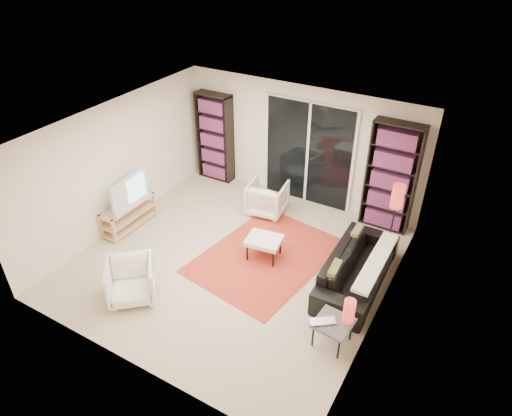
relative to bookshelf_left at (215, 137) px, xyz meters
The scene contains 20 objects.
floor 3.19m from the bookshelf_left, 50.10° to the right, with size 5.00×5.00×0.00m, color #B8AA8F.
wall_back 1.97m from the bookshelf_left, ahead, with size 5.00×0.02×2.40m, color white.
wall_front 5.22m from the bookshelf_left, 68.02° to the right, with size 5.00×0.02×2.40m, color white.
wall_left 2.41m from the bookshelf_left, 103.27° to the right, with size 0.02×5.00×2.40m, color white.
wall_right 5.03m from the bookshelf_left, 27.66° to the right, with size 0.02×5.00×2.40m, color white.
ceiling 3.36m from the bookshelf_left, 50.10° to the right, with size 5.00×5.00×0.02m, color white.
sliding_door 2.16m from the bookshelf_left, ahead, with size 1.92×0.08×2.16m.
bookshelf_left is the anchor object (origin of this frame).
bookshelf_right 3.85m from the bookshelf_left, ahead, with size 0.90×0.30×2.10m.
tv_stand 2.57m from the bookshelf_left, 98.16° to the right, with size 0.38×1.18×0.50m.
tv 2.47m from the bookshelf_left, 97.70° to the right, with size 1.03×0.14×0.60m, color black.
rug 3.22m from the bookshelf_left, 39.81° to the right, with size 1.87×2.53×0.01m, color #B43624.
sofa 4.41m from the bookshelf_left, 24.80° to the right, with size 2.09×0.82×0.61m, color black.
armchair_back 1.94m from the bookshelf_left, 22.60° to the right, with size 0.70×0.73×0.66m, color white.
armchair_front 4.06m from the bookshelf_left, 74.96° to the right, with size 0.69×0.72×0.65m, color white.
ottoman 3.13m from the bookshelf_left, 40.45° to the right, with size 0.65×0.56×0.40m.
side_table 5.20m from the bookshelf_left, 37.94° to the right, with size 0.53×0.53×0.40m.
laptop 5.19m from the bookshelf_left, 39.63° to the right, with size 0.36×0.23×0.03m, color silver.
table_lamp 5.23m from the bookshelf_left, 35.81° to the right, with size 0.16×0.16×0.36m, color #ED3B31.
floor_lamp 4.32m from the bookshelf_left, 13.21° to the right, with size 0.22×0.22×1.48m.
Camera 1 is at (3.38, -5.14, 5.06)m, focal length 32.00 mm.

